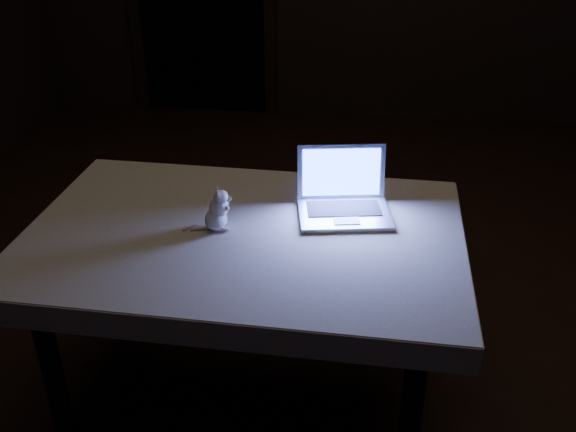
# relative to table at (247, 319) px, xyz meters

# --- Properties ---
(floor) EXTENTS (5.00, 5.00, 0.00)m
(floor) POSITION_rel_table_xyz_m (0.28, 0.42, -0.33)
(floor) COLOR black
(floor) RESTS_ON ground
(table) EXTENTS (1.28, 0.84, 0.67)m
(table) POSITION_rel_table_xyz_m (0.00, 0.00, 0.00)
(table) COLOR black
(table) RESTS_ON floor
(tablecloth) EXTENTS (1.40, 0.99, 0.08)m
(tablecloth) POSITION_rel_table_xyz_m (0.05, 0.03, 0.30)
(tablecloth) COLOR beige
(tablecloth) RESTS_ON table
(laptop) EXTENTS (0.32, 0.30, 0.19)m
(laptop) POSITION_rel_table_xyz_m (0.30, 0.13, 0.44)
(laptop) COLOR silver
(laptop) RESTS_ON tablecloth
(plush_mouse) EXTENTS (0.10, 0.10, 0.14)m
(plush_mouse) POSITION_rel_table_xyz_m (-0.08, 0.00, 0.41)
(plush_mouse) COLOR white
(plush_mouse) RESTS_ON tablecloth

